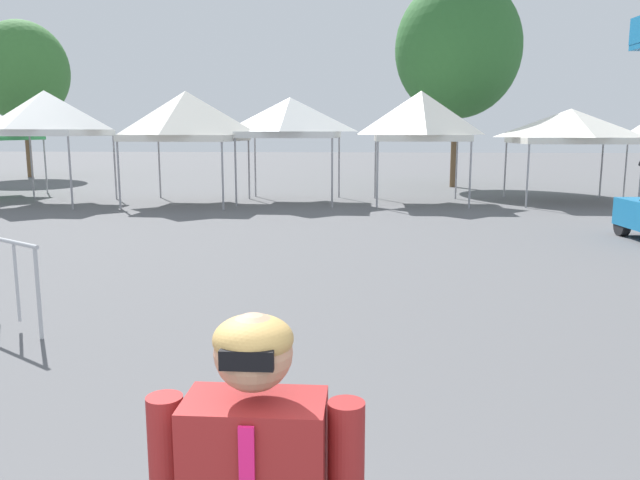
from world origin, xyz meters
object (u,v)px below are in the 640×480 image
tree_behind_tents_center (458,49)px  canopy_tent_left_of_center (45,113)px  canopy_tent_behind_right (421,116)px  tree_behind_tents_right (22,71)px  canopy_tent_behind_center (570,126)px  canopy_tent_right_of_center (186,116)px  canopy_tent_center (290,118)px

tree_behind_tents_center → canopy_tent_left_of_center: bearing=-152.8°
canopy_tent_behind_right → tree_behind_tents_right: (-18.79, 10.42, 2.46)m
canopy_tent_behind_right → canopy_tent_left_of_center: bearing=-175.4°
tree_behind_tents_center → canopy_tent_behind_right: bearing=-107.5°
tree_behind_tents_center → tree_behind_tents_right: bearing=168.3°
canopy_tent_behind_center → tree_behind_tents_center: size_ratio=0.42×
tree_behind_tents_right → canopy_tent_right_of_center: bearing=-44.2°
canopy_tent_behind_center → tree_behind_tents_center: (-2.90, 5.57, 3.12)m
canopy_tent_center → canopy_tent_behind_center: 9.05m
tree_behind_tents_right → canopy_tent_behind_center: bearing=-22.7°
canopy_tent_left_of_center → tree_behind_tents_center: 15.75m
canopy_tent_behind_right → canopy_tent_behind_center: (4.83, 0.56, -0.31)m
tree_behind_tents_center → tree_behind_tents_right: size_ratio=1.09×
canopy_tent_behind_right → tree_behind_tents_right: size_ratio=0.46×
canopy_tent_left_of_center → tree_behind_tents_right: tree_behind_tents_right is taller
canopy_tent_left_of_center → canopy_tent_behind_right: size_ratio=1.00×
canopy_tent_left_of_center → canopy_tent_right_of_center: size_ratio=1.01×
canopy_tent_right_of_center → canopy_tent_behind_right: bearing=4.9°
canopy_tent_center → canopy_tent_left_of_center: bearing=-171.9°
tree_behind_tents_center → tree_behind_tents_right: (-20.73, 4.29, -0.36)m
canopy_tent_left_of_center → tree_behind_tents_center: size_ratio=0.43×
canopy_tent_left_of_center → canopy_tent_right_of_center: (4.45, 0.31, -0.09)m
canopy_tent_center → tree_behind_tents_center: size_ratio=0.40×
canopy_tent_left_of_center → canopy_tent_right_of_center: 4.46m
canopy_tent_behind_right → canopy_tent_right_of_center: bearing=-175.1°
canopy_tent_right_of_center → tree_behind_tents_right: bearing=135.8°
canopy_tent_center → tree_behind_tents_center: tree_behind_tents_center is taller
canopy_tent_right_of_center → tree_behind_tents_center: tree_behind_tents_center is taller
canopy_tent_behind_right → tree_behind_tents_center: 7.02m
canopy_tent_right_of_center → canopy_tent_center: 3.31m
canopy_tent_right_of_center → canopy_tent_behind_right: canopy_tent_behind_right is taller
canopy_tent_center → tree_behind_tents_center: 9.03m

